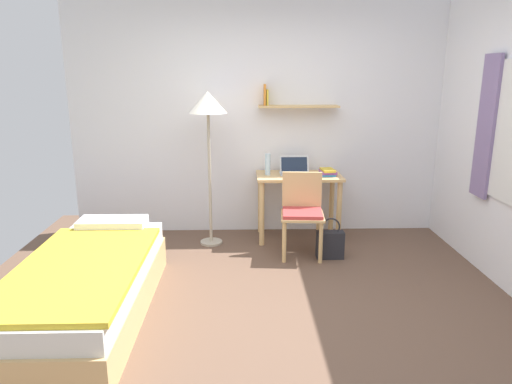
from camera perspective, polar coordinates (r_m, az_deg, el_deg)
The scene contains 10 objects.
ground_plane at distance 3.79m, azimuth 2.48°, elevation -14.49°, with size 5.28×5.28×0.00m, color brown.
wall_back at distance 5.37m, azimuth 1.14°, elevation 8.74°, with size 4.40×0.27×2.60m.
bed at distance 3.86m, azimuth -19.92°, elevation -10.90°, with size 0.88×2.01×0.54m.
desk at distance 5.20m, azimuth 5.24°, elevation 0.47°, with size 0.93×0.53×0.74m.
desk_chair at distance 4.76m, azimuth 5.67°, elevation -2.20°, with size 0.46×0.45×0.84m.
standing_lamp at distance 4.89m, azimuth -5.90°, elevation 9.85°, with size 0.39×0.39×1.65m.
laptop at distance 5.21m, azimuth 4.73°, elevation 2.81°, with size 0.33×0.21×0.19m.
water_bottle at distance 5.11m, azimuth 1.45°, elevation 3.41°, with size 0.06×0.06×0.24m, color silver.
book_stack at distance 5.16m, azimuth 8.75°, elevation 2.42°, with size 0.18×0.23×0.07m.
handbag at distance 4.80m, azimuth 9.06°, elevation -6.28°, with size 0.27×0.13×0.42m.
Camera 1 is at (-0.25, -3.31, 1.83)m, focal length 32.67 mm.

